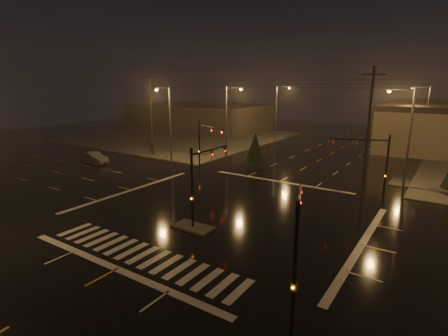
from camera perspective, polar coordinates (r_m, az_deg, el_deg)
The scene contains 20 objects.
ground at distance 29.18m, azimuth -0.15°, elevation -7.16°, with size 140.00×140.00×0.00m, color black.
sidewalk_nw at distance 70.14m, azimuth -6.96°, elevation 5.12°, with size 36.00×36.00×0.12m, color #43413C.
median_island at distance 26.17m, azimuth -5.09°, elevation -9.58°, with size 3.00×1.60×0.15m, color #43413C.
crosswalk at distance 22.90m, azimuth -13.13°, elevation -13.66°, with size 15.00×2.60×0.01m, color beige.
stop_bar_near at distance 21.76m, azimuth -17.08°, elevation -15.46°, with size 16.00×0.50×0.01m, color beige.
stop_bar_far at distance 38.36m, azimuth 9.03°, elevation -2.19°, with size 16.00×0.50×0.01m, color beige.
commercial_block at distance 82.19m, azimuth -4.22°, elevation 8.36°, with size 30.00×18.00×5.60m, color #453F3C.
signal_mast_median at distance 25.65m, azimuth -3.97°, elevation -1.34°, with size 0.25×4.59×6.00m.
signal_mast_ne at distance 33.94m, azimuth 23.35°, elevation 1.35°, with size 4.84×1.86×6.00m.
signal_mast_nw at distance 41.56m, azimuth -3.29°, elevation 4.53°, with size 4.84×1.86×6.00m.
signal_mast_se at distance 15.36m, azimuth 11.73°, elevation -12.39°, with size 1.55×3.87×6.00m.
streetlight_1 at distance 48.67m, azimuth 0.68°, elevation 8.28°, with size 2.77×0.32×10.00m.
streetlight_2 at distance 62.66m, azimuth 8.77°, elevation 9.34°, with size 2.77×0.32×10.00m.
streetlight_3 at distance 39.14m, azimuth 27.67°, elevation 5.41°, with size 2.77×0.32×10.00m.
streetlight_4 at distance 58.98m, azimuth 29.91°, elevation 7.43°, with size 2.77×0.32×10.00m.
streetlight_5 at distance 46.24m, azimuth -9.06°, elevation 7.83°, with size 0.32×2.77×10.00m.
utility_pole_0 at distance 52.38m, azimuth -11.87°, elevation 8.74°, with size 2.20×0.32×12.00m.
utility_pole_1 at distance 37.61m, azimuth 22.55°, elevation 6.15°, with size 2.20×0.32×12.00m.
conifer_3 at distance 44.54m, azimuth 5.09°, elevation 3.49°, with size 2.36×2.36×4.39m.
car_crossing at distance 49.53m, azimuth -20.56°, elevation 1.61°, with size 1.63×4.68×1.54m, color #55575D.
Camera 1 is at (15.15, -22.67, 10.39)m, focal length 28.00 mm.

